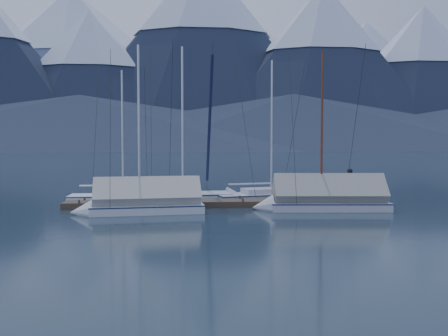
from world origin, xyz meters
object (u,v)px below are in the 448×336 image
Objects in this scene: sailboat_open_mid at (192,198)px; sailboat_covered_far at (137,204)px; sailboat_open_left at (131,199)px; sailboat_covered_near at (318,201)px; person at (350,184)px; sailboat_open_right at (279,197)px.

sailboat_covered_far is at bearing -120.19° from sailboat_open_mid.
sailboat_open_left is 0.94× the size of sailboat_covered_far.
sailboat_covered_near reaches higher than person.
sailboat_covered_near reaches higher than sailboat_open_left.
sailboat_open_right is 1.02× the size of sailboat_covered_far.
sailboat_covered_far is at bearing -177.10° from sailboat_covered_near.
sailboat_open_right reaches higher than person.
sailboat_open_mid is 1.11× the size of sailboat_covered_far.
sailboat_open_right is at bearing -0.63° from sailboat_open_left.
sailboat_open_right is 4.78m from person.
person is (2.37, 1.63, 0.76)m from sailboat_covered_near.
sailboat_open_right is 9.81m from sailboat_covered_far.
sailboat_open_mid is at bearing 146.76° from sailboat_covered_near.
sailboat_open_right reaches higher than sailboat_covered_near.
sailboat_covered_near is (10.62, -4.62, 0.32)m from sailboat_open_left.
sailboat_open_right is 4.71m from sailboat_covered_near.
sailboat_covered_near is 5.31× the size of person.
sailboat_covered_far is at bearing -149.27° from sailboat_open_right.
sailboat_open_right is (5.54, 0.04, -0.01)m from sailboat_open_mid.
sailboat_covered_far is at bearing -80.01° from sailboat_open_left.
sailboat_open_mid is 8.17m from sailboat_covered_near.
sailboat_open_left is 0.92× the size of sailboat_open_right.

